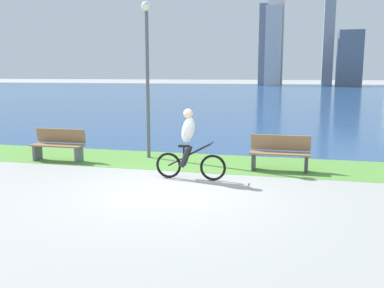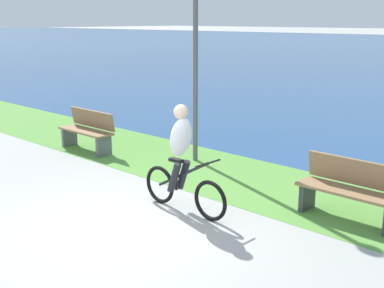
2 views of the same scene
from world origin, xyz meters
name	(u,v)px [view 2 (image 2 of 2)]	position (x,y,z in m)	size (l,w,h in m)	color
ground_plane	(118,232)	(0.00, 0.00, 0.00)	(300.00, 300.00, 0.00)	#9E9E99
grass_strip_bayside	(252,181)	(0.00, 3.09, 0.00)	(120.00, 2.43, 0.01)	#59933D
cyclist_lead	(182,159)	(0.08, 1.20, 0.83)	(1.67, 0.52, 1.65)	black
bench_near_path	(350,190)	(2.10, 2.61, 0.45)	(1.50, 0.47, 0.90)	olive
bench_far_along_path	(88,131)	(-4.00, 2.37, 0.45)	(1.50, 0.47, 0.90)	olive
lamppost_tall	(196,20)	(-1.69, 3.40, 2.84)	(0.28, 0.28, 4.42)	#595960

